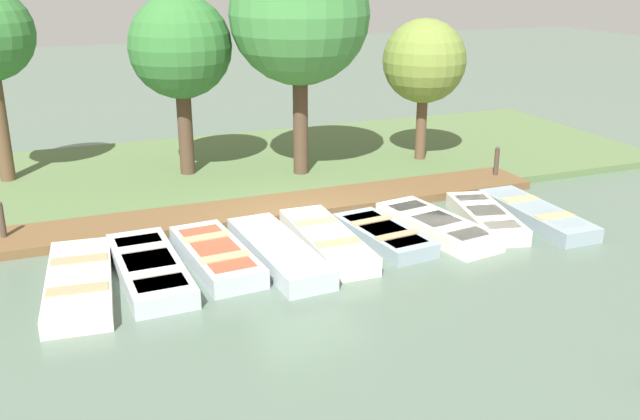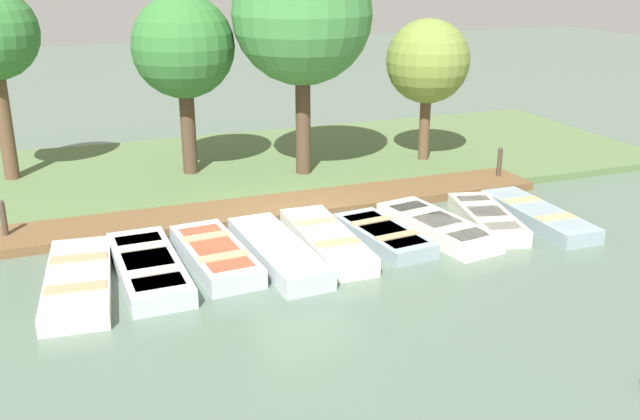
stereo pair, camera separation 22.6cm
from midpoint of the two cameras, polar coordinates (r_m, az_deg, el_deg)
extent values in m
plane|color=#566B5B|center=(16.04, -0.72, -1.55)|extent=(80.00, 80.00, 0.00)
cube|color=#567042|center=(20.54, -5.57, 3.37)|extent=(8.00, 24.00, 0.19)
cube|color=brown|center=(17.22, -2.30, 0.28)|extent=(1.57, 13.15, 0.20)
cube|color=beige|center=(13.86, -18.32, -5.39)|extent=(3.66, 1.47, 0.32)
cube|color=#994C33|center=(13.80, -18.38, -4.83)|extent=(3.00, 1.16, 0.03)
cube|color=tan|center=(13.17, -18.50, -5.91)|extent=(0.46, 1.08, 0.03)
cube|color=tan|center=(14.41, -18.30, -3.67)|extent=(0.46, 1.08, 0.03)
cube|color=#B2BCC1|center=(14.00, -13.11, -4.51)|extent=(3.40, 1.23, 0.37)
cube|color=#994C33|center=(13.93, -13.16, -3.88)|extent=(2.79, 0.96, 0.03)
cube|color=beige|center=(13.34, -12.69, -4.79)|extent=(0.37, 1.05, 0.03)
cube|color=beige|center=(14.51, -13.62, -2.85)|extent=(0.37, 1.05, 0.03)
cube|color=#B2BCC1|center=(14.31, -7.94, -3.60)|extent=(3.10, 1.29, 0.38)
cube|color=#994C33|center=(14.25, -7.97, -2.96)|extent=(2.54, 1.02, 0.03)
cube|color=tan|center=(13.73, -7.25, -3.68)|extent=(0.38, 1.00, 0.03)
cube|color=tan|center=(14.75, -8.66, -2.09)|extent=(0.38, 1.00, 0.03)
cube|color=#B2BCC1|center=(14.36, -2.98, -3.33)|extent=(3.58, 1.18, 0.39)
cube|color=#4C709E|center=(14.29, -2.99, -2.68)|extent=(2.93, 0.93, 0.03)
cube|color=beige|center=(13.70, -1.98, -3.53)|extent=(0.40, 0.93, 0.03)
cube|color=beige|center=(14.86, -3.93, -1.69)|extent=(0.40, 0.93, 0.03)
cube|color=silver|center=(14.91, 0.92, -2.45)|extent=(3.39, 1.09, 0.38)
cube|color=#4C709E|center=(14.84, 0.92, -1.83)|extent=(2.78, 0.86, 0.03)
cube|color=tan|center=(14.28, 1.82, -2.60)|extent=(0.36, 0.93, 0.03)
cube|color=tan|center=(15.40, 0.10, -0.92)|extent=(0.36, 0.93, 0.03)
cube|color=#8C9EA8|center=(15.35, 5.51, -2.02)|extent=(2.73, 1.33, 0.31)
cube|color=#4C709E|center=(15.30, 5.52, -1.52)|extent=(2.24, 1.05, 0.02)
cube|color=tan|center=(14.90, 6.56, -2.04)|extent=(0.37, 0.98, 0.03)
cube|color=tan|center=(15.69, 4.54, -0.86)|extent=(0.37, 0.98, 0.03)
cube|color=silver|center=(15.92, 9.76, -1.34)|extent=(3.28, 1.56, 0.35)
cube|color=teal|center=(15.87, 9.79, -0.80)|extent=(2.69, 1.24, 0.03)
cube|color=beige|center=(15.44, 11.20, -1.37)|extent=(0.47, 1.03, 0.03)
cube|color=beige|center=(16.29, 8.46, -0.08)|extent=(0.47, 1.03, 0.03)
cube|color=beige|center=(16.66, 13.58, -0.67)|extent=(2.97, 1.57, 0.35)
cube|color=#994C33|center=(16.60, 13.62, -0.15)|extent=(2.42, 1.25, 0.03)
cube|color=beige|center=(16.13, 14.30, -0.69)|extent=(0.47, 0.92, 0.03)
cube|color=beige|center=(17.07, 13.00, 0.53)|extent=(0.47, 0.92, 0.03)
cube|color=#8C9EA8|center=(17.22, 17.37, -0.41)|extent=(3.35, 1.03, 0.32)
cube|color=teal|center=(17.17, 17.42, 0.06)|extent=(2.74, 0.81, 0.03)
cube|color=tan|center=(16.70, 18.72, -0.53)|extent=(0.35, 0.91, 0.03)
cube|color=tan|center=(17.64, 16.21, 0.78)|extent=(0.35, 0.91, 0.03)
cylinder|color=#47382D|center=(16.46, -23.58, -1.01)|extent=(0.13, 0.13, 0.91)
sphere|color=#47382D|center=(16.31, -23.80, 0.55)|extent=(0.11, 0.11, 0.11)
cylinder|color=#47382D|center=(19.91, 14.46, 3.39)|extent=(0.13, 0.13, 0.91)
sphere|color=#47382D|center=(19.79, 14.57, 4.71)|extent=(0.11, 0.11, 0.11)
cylinder|color=brown|center=(20.44, -23.62, 6.31)|extent=(0.39, 0.39, 3.35)
cylinder|color=#4C3828|center=(19.65, -10.17, 6.45)|extent=(0.40, 0.40, 2.87)
sphere|color=#337033|center=(19.29, -10.56, 12.75)|extent=(2.69, 2.69, 2.69)
cylinder|color=#4C3828|center=(19.28, -1.03, 7.35)|extent=(0.40, 0.40, 3.43)
sphere|color=#3D7F3D|center=(18.90, -1.08, 15.42)|extent=(3.63, 3.63, 3.63)
cylinder|color=brown|center=(21.02, 8.67, 6.70)|extent=(0.31, 0.31, 2.39)
sphere|color=olive|center=(20.70, 8.93, 11.69)|extent=(2.36, 2.36, 2.36)
camera|label=1|loc=(0.11, -89.58, 0.15)|focal=40.00mm
camera|label=2|loc=(0.11, 90.42, -0.15)|focal=40.00mm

